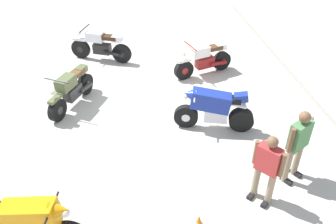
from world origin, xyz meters
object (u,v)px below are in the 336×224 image
at_px(motorcycle_blue_sportbike, 214,108).
at_px(person_in_red_shirt, 267,166).
at_px(motorcycle_silver_cruiser, 101,46).
at_px(person_in_green_shirt, 298,142).
at_px(motorcycle_orange_sportbike, 28,222).
at_px(motorcycle_olive_vintage, 71,90).
at_px(motorcycle_cream_vintage, 204,60).

height_order(motorcycle_blue_sportbike, person_in_red_shirt, person_in_red_shirt).
relative_size(motorcycle_silver_cruiser, person_in_green_shirt, 1.17).
distance_m(motorcycle_silver_cruiser, motorcycle_orange_sportbike, 6.94).
bearing_deg(motorcycle_silver_cruiser, motorcycle_orange_sportbike, 103.29).
xyz_separation_m(motorcycle_olive_vintage, person_in_green_shirt, (3.40, 4.68, 0.48)).
relative_size(motorcycle_blue_sportbike, motorcycle_cream_vintage, 1.02).
bearing_deg(person_in_red_shirt, person_in_green_shirt, 169.92).
relative_size(motorcycle_olive_vintage, person_in_green_shirt, 1.06).
relative_size(motorcycle_blue_sportbike, motorcycle_silver_cruiser, 0.98).
bearing_deg(motorcycle_cream_vintage, person_in_green_shirt, 82.10).
bearing_deg(motorcycle_silver_cruiser, motorcycle_cream_vintage, 178.54).
relative_size(person_in_green_shirt, person_in_red_shirt, 1.07).
height_order(person_in_green_shirt, person_in_red_shirt, person_in_green_shirt).
relative_size(motorcycle_silver_cruiser, motorcycle_cream_vintage, 1.04).
xyz_separation_m(motorcycle_blue_sportbike, motorcycle_olive_vintage, (-1.51, -3.49, -0.11)).
height_order(motorcycle_orange_sportbike, motorcycle_olive_vintage, motorcycle_orange_sportbike).
relative_size(motorcycle_blue_sportbike, person_in_green_shirt, 1.15).
xyz_separation_m(person_in_green_shirt, person_in_red_shirt, (0.48, -0.81, -0.08)).
height_order(motorcycle_blue_sportbike, motorcycle_orange_sportbike, same).
bearing_deg(motorcycle_olive_vintage, motorcycle_blue_sportbike, 95.31).
bearing_deg(motorcycle_orange_sportbike, motorcycle_blue_sportbike, 48.34).
bearing_deg(person_in_green_shirt, person_in_red_shirt, -89.28).
bearing_deg(motorcycle_olive_vintage, person_in_green_shirt, 82.79).
height_order(motorcycle_blue_sportbike, motorcycle_cream_vintage, motorcycle_blue_sportbike).
height_order(motorcycle_silver_cruiser, person_in_red_shirt, person_in_red_shirt).
distance_m(motorcycle_blue_sportbike, person_in_red_shirt, 2.41).
distance_m(motorcycle_silver_cruiser, motorcycle_cream_vintage, 3.42).
distance_m(motorcycle_olive_vintage, motorcycle_cream_vintage, 4.05).
bearing_deg(motorcycle_blue_sportbike, motorcycle_silver_cruiser, -41.65).
bearing_deg(motorcycle_silver_cruiser, person_in_green_shirt, 146.08).
xyz_separation_m(motorcycle_orange_sportbike, person_in_green_shirt, (-0.86, 5.07, 0.37)).
distance_m(motorcycle_blue_sportbike, motorcycle_silver_cruiser, 4.92).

